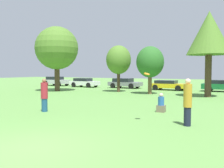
{
  "coord_description": "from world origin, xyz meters",
  "views": [
    {
      "loc": [
        5.13,
        -4.86,
        2.17
      ],
      "look_at": [
        -0.36,
        5.55,
        1.53
      ],
      "focal_mm": 39.1,
      "sensor_mm": 36.0,
      "label": 1
    }
  ],
  "objects_px": {
    "person_catcher": "(188,102)",
    "tree_2": "(150,62)",
    "tree_3": "(209,34)",
    "parked_car_green": "(222,85)",
    "tree_0": "(57,48)",
    "frisbee": "(147,74)",
    "tree_1": "(119,60)",
    "parked_car_white": "(84,82)",
    "parked_car_silver": "(56,81)",
    "parked_car_grey": "(125,83)",
    "parked_car_yellow": "(168,85)",
    "person_thrower": "(44,95)",
    "bystander_sitting": "(161,104)"
  },
  "relations": [
    {
      "from": "parked_car_white",
      "to": "tree_3",
      "type": "bearing_deg",
      "value": -17.38
    },
    {
      "from": "tree_1",
      "to": "parked_car_white",
      "type": "bearing_deg",
      "value": 147.85
    },
    {
      "from": "tree_0",
      "to": "parked_car_white",
      "type": "bearing_deg",
      "value": 100.12
    },
    {
      "from": "person_catcher",
      "to": "parked_car_white",
      "type": "xyz_separation_m",
      "value": [
        -16.71,
        17.33,
        -0.31
      ]
    },
    {
      "from": "tree_1",
      "to": "tree_3",
      "type": "xyz_separation_m",
      "value": [
        8.72,
        -0.94,
        1.93
      ]
    },
    {
      "from": "parked_car_silver",
      "to": "parked_car_green",
      "type": "height_order",
      "value": "parked_car_silver"
    },
    {
      "from": "parked_car_yellow",
      "to": "parked_car_grey",
      "type": "bearing_deg",
      "value": 175.29
    },
    {
      "from": "person_catcher",
      "to": "tree_0",
      "type": "relative_size",
      "value": 0.27
    },
    {
      "from": "person_catcher",
      "to": "tree_1",
      "type": "distance_m",
      "value": 15.86
    },
    {
      "from": "tree_0",
      "to": "tree_1",
      "type": "height_order",
      "value": "tree_0"
    },
    {
      "from": "tree_3",
      "to": "parked_car_green",
      "type": "bearing_deg",
      "value": 83.65
    },
    {
      "from": "bystander_sitting",
      "to": "tree_2",
      "type": "height_order",
      "value": "tree_2"
    },
    {
      "from": "tree_2",
      "to": "person_catcher",
      "type": "bearing_deg",
      "value": -64.66
    },
    {
      "from": "frisbee",
      "to": "parked_car_white",
      "type": "bearing_deg",
      "value": 130.75
    },
    {
      "from": "person_catcher",
      "to": "parked_car_yellow",
      "type": "relative_size",
      "value": 0.45
    },
    {
      "from": "tree_3",
      "to": "parked_car_grey",
      "type": "height_order",
      "value": "tree_3"
    },
    {
      "from": "parked_car_green",
      "to": "parked_car_grey",
      "type": "bearing_deg",
      "value": -179.68
    },
    {
      "from": "tree_2",
      "to": "parked_car_white",
      "type": "relative_size",
      "value": 1.13
    },
    {
      "from": "parked_car_green",
      "to": "person_thrower",
      "type": "bearing_deg",
      "value": -110.93
    },
    {
      "from": "tree_0",
      "to": "parked_car_silver",
      "type": "relative_size",
      "value": 1.73
    },
    {
      "from": "parked_car_white",
      "to": "parked_car_grey",
      "type": "xyz_separation_m",
      "value": [
        5.59,
        0.8,
        0.01
      ]
    },
    {
      "from": "tree_3",
      "to": "parked_car_silver",
      "type": "relative_size",
      "value": 1.78
    },
    {
      "from": "person_catcher",
      "to": "bystander_sitting",
      "type": "bearing_deg",
      "value": -55.92
    },
    {
      "from": "tree_3",
      "to": "frisbee",
      "type": "bearing_deg",
      "value": -95.15
    },
    {
      "from": "person_thrower",
      "to": "parked_car_grey",
      "type": "relative_size",
      "value": 0.43
    },
    {
      "from": "person_thrower",
      "to": "tree_1",
      "type": "relative_size",
      "value": 0.37
    },
    {
      "from": "frisbee",
      "to": "person_catcher",
      "type": "bearing_deg",
      "value": 6.26
    },
    {
      "from": "person_thrower",
      "to": "tree_2",
      "type": "height_order",
      "value": "tree_2"
    },
    {
      "from": "person_catcher",
      "to": "frisbee",
      "type": "relative_size",
      "value": 7.77
    },
    {
      "from": "parked_car_silver",
      "to": "parked_car_grey",
      "type": "relative_size",
      "value": 0.96
    },
    {
      "from": "parked_car_white",
      "to": "parked_car_green",
      "type": "height_order",
      "value": "parked_car_green"
    },
    {
      "from": "tree_2",
      "to": "parked_car_white",
      "type": "bearing_deg",
      "value": 153.99
    },
    {
      "from": "frisbee",
      "to": "tree_1",
      "type": "distance_m",
      "value": 14.99
    },
    {
      "from": "parked_car_green",
      "to": "frisbee",
      "type": "bearing_deg",
      "value": -93.78
    },
    {
      "from": "parked_car_silver",
      "to": "parked_car_yellow",
      "type": "height_order",
      "value": "parked_car_silver"
    },
    {
      "from": "person_catcher",
      "to": "frisbee",
      "type": "xyz_separation_m",
      "value": [
        -1.62,
        -0.18,
        1.09
      ]
    },
    {
      "from": "parked_car_silver",
      "to": "bystander_sitting",
      "type": "bearing_deg",
      "value": -35.19
    },
    {
      "from": "tree_0",
      "to": "person_thrower",
      "type": "bearing_deg",
      "value": -52.38
    },
    {
      "from": "tree_3",
      "to": "person_catcher",
      "type": "bearing_deg",
      "value": -87.3
    },
    {
      "from": "parked_car_white",
      "to": "tree_1",
      "type": "bearing_deg",
      "value": -30.37
    },
    {
      "from": "frisbee",
      "to": "tree_1",
      "type": "relative_size",
      "value": 0.05
    },
    {
      "from": "tree_1",
      "to": "parked_car_silver",
      "type": "bearing_deg",
      "value": 157.76
    },
    {
      "from": "tree_1",
      "to": "parked_car_green",
      "type": "height_order",
      "value": "tree_1"
    },
    {
      "from": "tree_0",
      "to": "parked_car_yellow",
      "type": "bearing_deg",
      "value": 34.89
    },
    {
      "from": "tree_0",
      "to": "person_catcher",
      "type": "bearing_deg",
      "value": -34.01
    },
    {
      "from": "person_catcher",
      "to": "tree_2",
      "type": "bearing_deg",
      "value": -65.26
    },
    {
      "from": "tree_0",
      "to": "tree_1",
      "type": "xyz_separation_m",
      "value": [
        6.21,
        2.2,
        -1.27
      ]
    },
    {
      "from": "person_catcher",
      "to": "bystander_sitting",
      "type": "relative_size",
      "value": 1.86
    },
    {
      "from": "tree_2",
      "to": "parked_car_grey",
      "type": "height_order",
      "value": "tree_2"
    },
    {
      "from": "frisbee",
      "to": "tree_1",
      "type": "height_order",
      "value": "tree_1"
    }
  ]
}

